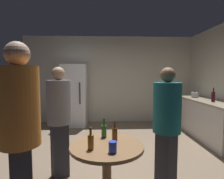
# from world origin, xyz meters

# --- Properties ---
(ground_plane) EXTENTS (5.20, 5.20, 0.10)m
(ground_plane) POSITION_xyz_m (0.00, 0.00, -0.05)
(ground_plane) COLOR #7A6651
(wall_back) EXTENTS (5.32, 0.06, 2.70)m
(wall_back) POSITION_xyz_m (0.00, 2.63, 1.35)
(wall_back) COLOR beige
(wall_back) RESTS_ON ground_plane
(refrigerator) EXTENTS (0.70, 0.68, 1.80)m
(refrigerator) POSITION_xyz_m (-1.05, 2.20, 0.90)
(refrigerator) COLOR white
(refrigerator) RESTS_ON ground_plane
(kitchen_counter) EXTENTS (0.64, 2.06, 0.90)m
(kitchen_counter) POSITION_xyz_m (2.28, 0.96, 0.45)
(kitchen_counter) COLOR beige
(kitchen_counter) RESTS_ON ground_plane
(kettle) EXTENTS (0.24, 0.17, 0.18)m
(kettle) POSITION_xyz_m (2.23, 1.53, 0.97)
(kettle) COLOR #B2B2B7
(kettle) RESTS_ON kitchen_counter
(wine_bottle_on_counter) EXTENTS (0.08, 0.08, 0.31)m
(wine_bottle_on_counter) POSITION_xyz_m (2.26, 0.75, 1.02)
(wine_bottle_on_counter) COLOR #3F141E
(wine_bottle_on_counter) RESTS_ON kitchen_counter
(foreground_table) EXTENTS (0.80, 0.80, 0.73)m
(foreground_table) POSITION_xyz_m (-0.12, -1.26, 0.63)
(foreground_table) COLOR olive
(foreground_table) RESTS_ON ground_plane
(beer_bottle_amber) EXTENTS (0.06, 0.06, 0.23)m
(beer_bottle_amber) POSITION_xyz_m (-0.28, -1.38, 0.82)
(beer_bottle_amber) COLOR #8C5919
(beer_bottle_amber) RESTS_ON foreground_table
(beer_bottle_brown) EXTENTS (0.06, 0.06, 0.23)m
(beer_bottle_brown) POSITION_xyz_m (-0.02, -1.15, 0.82)
(beer_bottle_brown) COLOR #593314
(beer_bottle_brown) RESTS_ON foreground_table
(beer_bottle_green) EXTENTS (0.06, 0.06, 0.23)m
(beer_bottle_green) POSITION_xyz_m (-0.15, -1.02, 0.82)
(beer_bottle_green) COLOR #26662D
(beer_bottle_green) RESTS_ON foreground_table
(plastic_cup_blue) EXTENTS (0.08, 0.08, 0.11)m
(plastic_cup_blue) POSITION_xyz_m (-0.06, -1.46, 0.79)
(plastic_cup_blue) COLOR blue
(plastic_cup_blue) RESTS_ON foreground_table
(person_in_orange_shirt) EXTENTS (0.44, 0.44, 1.77)m
(person_in_orange_shirt) POSITION_xyz_m (-0.87, -1.60, 1.04)
(person_in_orange_shirt) COLOR #2D2D38
(person_in_orange_shirt) RESTS_ON ground_plane
(person_in_gray_shirt) EXTENTS (0.47, 0.47, 1.60)m
(person_in_gray_shirt) POSITION_xyz_m (-0.80, -0.57, 0.94)
(person_in_gray_shirt) COLOR #2D2D38
(person_in_gray_shirt) RESTS_ON ground_plane
(person_in_teal_shirt) EXTENTS (0.47, 0.47, 1.58)m
(person_in_teal_shirt) POSITION_xyz_m (0.63, -0.98, 0.92)
(person_in_teal_shirt) COLOR #2D2D38
(person_in_teal_shirt) RESTS_ON ground_plane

